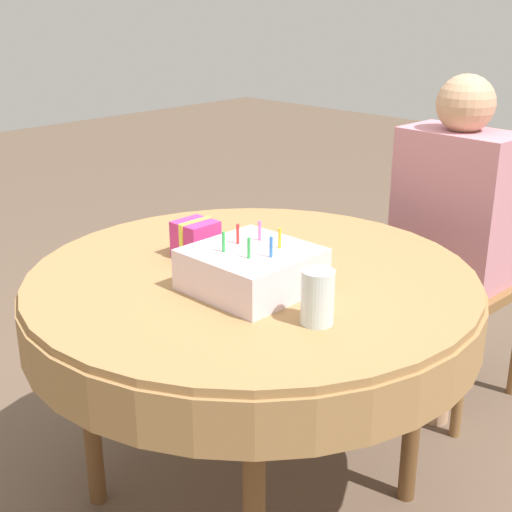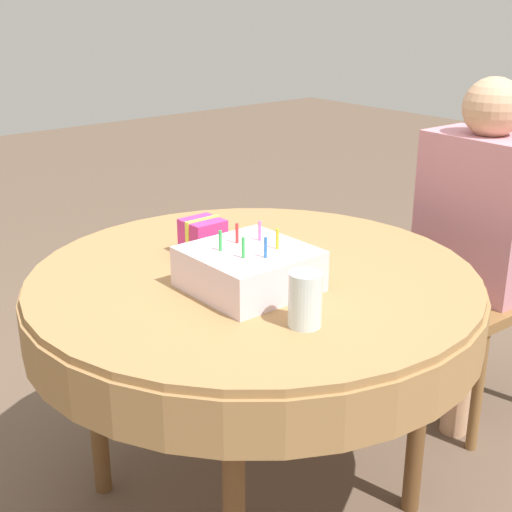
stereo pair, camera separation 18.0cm
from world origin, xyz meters
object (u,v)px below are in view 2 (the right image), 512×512
Objects in this scene: person at (476,221)px; gift_box at (203,237)px; birthday_cake at (249,269)px; chair at (489,266)px; drinking_glass at (305,299)px.

gift_box is (-0.27, -0.91, 0.07)m from person.
birthday_cake reaches higher than gift_box.
drinking_glass is at bearing -75.96° from chair.
birthday_cake is at bearing -88.23° from chair.
chair is 1.08m from gift_box.
drinking_glass is 1.16× the size of gift_box.
person is 4.22× the size of birthday_cake.
person is (-0.00, -0.10, 0.19)m from chair.
drinking_glass is 0.52m from gift_box.
chair is at bearing 90.00° from person.
chair is 8.96× the size of gift_box.
chair is 3.49× the size of birthday_cake.
gift_box is at bearing 169.53° from drinking_glass.
drinking_glass is (0.24, -0.04, 0.01)m from birthday_cake.
drinking_glass is (0.24, -1.00, 0.08)m from person.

